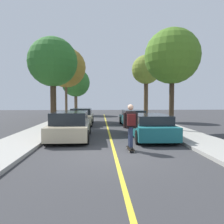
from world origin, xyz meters
The scene contains 14 objects.
ground centered at (0.00, 0.00, 0.00)m, with size 80.00×80.00×0.00m, color #353538.
center_line centered at (0.00, 4.00, 0.00)m, with size 0.12×39.20×0.01m, color gold.
parked_car_left_nearest centered at (-2.08, 3.48, 0.70)m, with size 2.08×4.57×1.40m.
parked_car_left_near centered at (-2.08, 10.00, 0.65)m, with size 1.88×4.18×1.35m.
parked_car_right_nearest centered at (2.08, 3.35, 0.64)m, with size 2.07×4.67×1.26m.
parked_car_right_near centered at (2.08, 9.29, 0.61)m, with size 1.94×4.10×1.24m.
street_tree_left_nearest centered at (-3.96, 8.19, 4.75)m, with size 3.56×3.56×6.43m.
street_tree_left_near centered at (-3.96, 14.19, 5.28)m, with size 3.95×3.95×7.12m.
street_tree_left_far centered at (-3.96, 22.81, 4.50)m, with size 3.91×3.91×6.34m.
street_tree_right_nearest centered at (3.96, 5.61, 4.74)m, with size 3.44×3.44×6.34m.
street_tree_right_near centered at (3.96, 13.35, 4.96)m, with size 2.82×2.82×6.31m.
fire_hydrant centered at (3.58, 5.84, 0.49)m, with size 0.20×0.20×0.70m.
skateboard centered at (0.65, 0.56, 0.09)m, with size 0.24×0.85×0.10m.
skateboarder centered at (0.65, 0.52, 1.08)m, with size 0.58×0.70×1.72m.
Camera 1 is at (-0.53, -7.89, 1.96)m, focal length 34.91 mm.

